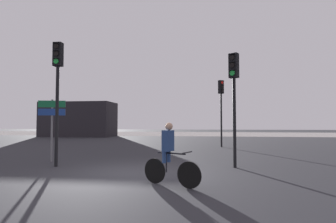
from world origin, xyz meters
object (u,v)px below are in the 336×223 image
Objects in this scene: traffic_light_near_left at (58,80)px; traffic_light_near_right at (234,88)px; direction_sign_post at (52,119)px; cyclist at (169,153)px; traffic_light_far_right at (221,101)px; distant_building at (79,119)px.

traffic_light_near_left is 1.12× the size of traffic_light_near_right.
cyclist is (5.42, -3.44, -0.97)m from direction_sign_post.
traffic_light_far_right is (6.62, 8.94, -0.08)m from traffic_light_near_left.
distant_building is at bearing -80.07° from direction_sign_post.
distant_building is 1.84× the size of traffic_light_near_left.
traffic_light_near_right is at bearing 172.50° from cyclist.
traffic_light_far_right is at bearing -127.62° from traffic_light_near_left.
traffic_light_near_left is at bearing 114.96° from direction_sign_post.
traffic_light_near_right is (-0.08, -8.28, -0.23)m from traffic_light_far_right.
distant_building is at bearing -20.98° from traffic_light_near_right.
traffic_light_near_left is at bearing -91.54° from cyclist.
traffic_light_far_right is 8.29m from traffic_light_near_right.
direction_sign_post is (-7.41, 0.42, -1.11)m from traffic_light_near_right.
traffic_light_near_left reaches higher than cyclist.
traffic_light_near_left is 5.66m from cyclist.
traffic_light_far_right is (16.40, -12.33, 1.06)m from distant_building.
traffic_light_far_right is 1.74× the size of direction_sign_post.
distant_building reaches higher than cyclist.
traffic_light_near_left reaches higher than traffic_light_near_right.
traffic_light_near_right is at bearing -51.61° from distant_building.
direction_sign_post reaches higher than cyclist.
traffic_light_far_right is 2.79× the size of cyclist.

